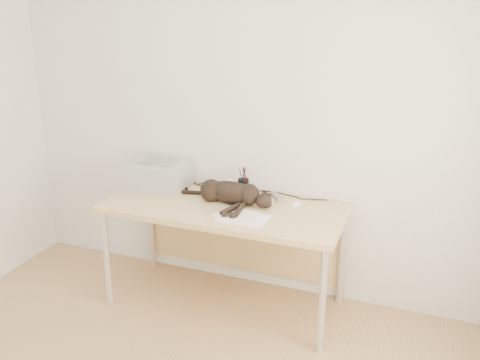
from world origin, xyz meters
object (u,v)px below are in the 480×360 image
at_px(cat, 228,193).
at_px(mug, 232,186).
at_px(pen_cup, 243,186).
at_px(mouse, 296,203).
at_px(desk, 229,219).
at_px(printer, 160,174).

relative_size(cat, mug, 7.30).
bearing_deg(pen_cup, mouse, -10.72).
distance_m(cat, mug, 0.21).
xyz_separation_m(desk, printer, (-0.57, 0.08, 0.23)).
xyz_separation_m(printer, cat, (0.58, -0.12, -0.03)).
relative_size(printer, mug, 4.61).
xyz_separation_m(printer, mug, (0.52, 0.08, -0.05)).
bearing_deg(mouse, cat, -147.18).
xyz_separation_m(desk, pen_cup, (0.04, 0.17, 0.19)).
bearing_deg(pen_cup, printer, -171.82).
xyz_separation_m(desk, mouse, (0.45, 0.09, 0.15)).
bearing_deg(printer, mug, 8.84).
bearing_deg(printer, cat, -11.36).
bearing_deg(mug, mouse, -8.18).
bearing_deg(mouse, printer, -162.83).
relative_size(desk, mug, 16.94).
distance_m(mug, mouse, 0.50).
bearing_deg(desk, printer, 171.66).
bearing_deg(pen_cup, cat, -98.12).
bearing_deg(desk, mug, 105.76).
xyz_separation_m(pen_cup, mouse, (0.41, -0.08, -0.04)).
bearing_deg(cat, mouse, 19.22).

